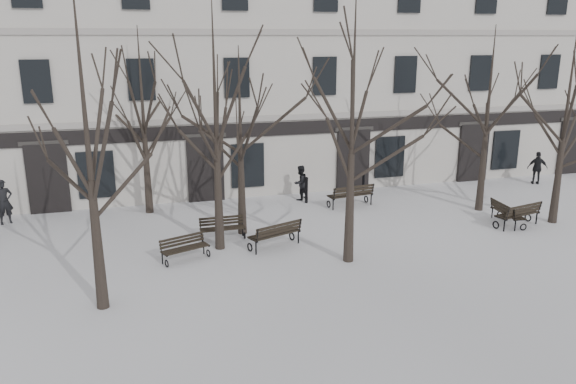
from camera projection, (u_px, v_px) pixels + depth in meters
name	position (u px, v px, depth m)	size (l,w,h in m)	color
ground	(344.00, 257.00, 18.73)	(100.00, 100.00, 0.00)	white
building	(257.00, 68.00, 29.29)	(40.40, 10.20, 11.40)	beige
tree_0	(85.00, 112.00, 13.83)	(5.92, 5.92, 8.46)	black
tree_1	(215.00, 100.00, 18.13)	(5.75, 5.75, 8.22)	black
tree_2	(353.00, 98.00, 16.99)	(5.95, 5.95, 8.50)	black
tree_3	(568.00, 102.00, 20.99)	(5.31, 5.31, 7.58)	black
tree_4	(142.00, 99.00, 22.25)	(5.28, 5.28, 7.54)	black
tree_5	(240.00, 120.00, 19.87)	(4.77, 4.77, 6.82)	black
tree_6	(489.00, 98.00, 22.60)	(5.30, 5.30, 7.57)	black
bench_0	(185.00, 247.00, 18.37)	(1.66, 1.09, 0.80)	black
bench_1	(276.00, 234.00, 19.41)	(2.00, 1.32, 0.96)	black
bench_2	(519.00, 214.00, 21.57)	(2.03, 1.13, 0.97)	black
bench_3	(222.00, 227.00, 20.29)	(1.63, 0.61, 0.81)	black
bench_4	(351.00, 195.00, 24.14)	(2.07, 1.00, 1.00)	black
bench_5	(507.00, 212.00, 21.90)	(0.78, 1.78, 0.87)	black
bollard_a	(306.00, 189.00, 24.68)	(0.15, 0.15, 1.18)	black
bollard_b	(364.00, 181.00, 26.22)	(0.14, 0.14, 1.07)	black
pedestrian_a	(7.00, 223.00, 22.10)	(0.65, 0.43, 1.77)	black
pedestrian_b	(300.00, 200.00, 25.34)	(0.76, 0.60, 1.57)	black
pedestrian_c	(535.00, 184.00, 28.06)	(0.96, 0.40, 1.63)	black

